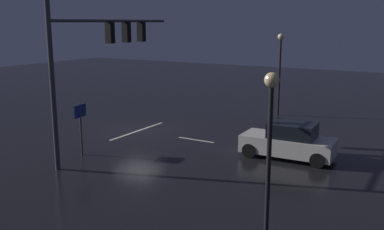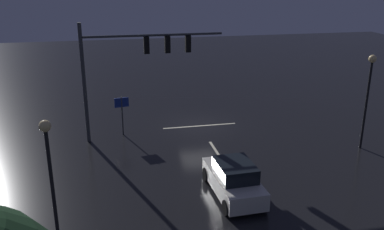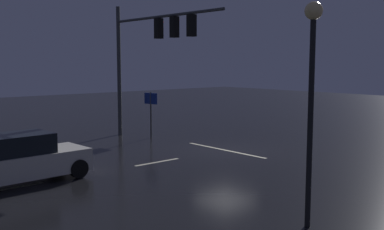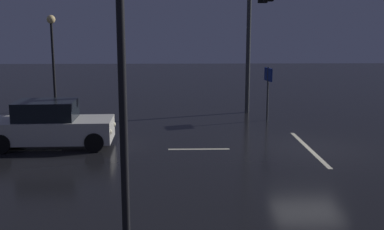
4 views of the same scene
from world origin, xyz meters
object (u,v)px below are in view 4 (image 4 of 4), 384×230
traffic_signal_assembly (260,9)px  street_lamp_right_kerb (52,44)px  route_sign (268,82)px  car_approaching (51,125)px  street_lamp_left_kerb (122,56)px

traffic_signal_assembly → street_lamp_right_kerb: size_ratio=1.71×
route_sign → car_approaching: bearing=117.8°
traffic_signal_assembly → route_sign: bearing=-36.4°
car_approaching → street_lamp_left_kerb: 10.23m
traffic_signal_assembly → street_lamp_right_kerb: 10.88m
car_approaching → street_lamp_right_kerb: size_ratio=0.90×
street_lamp_left_kerb → street_lamp_right_kerb: 17.64m
traffic_signal_assembly → street_lamp_right_kerb: bearing=68.6°
car_approaching → route_sign: bearing=-62.2°
street_lamp_left_kerb → route_sign: size_ratio=2.21×
street_lamp_right_kerb → route_sign: size_ratio=1.96×
car_approaching → street_lamp_right_kerb: bearing=13.6°
traffic_signal_assembly → route_sign: traffic_signal_assembly is taller
traffic_signal_assembly → car_approaching: (-3.77, 8.15, -4.27)m
traffic_signal_assembly → car_approaching: bearing=114.8°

